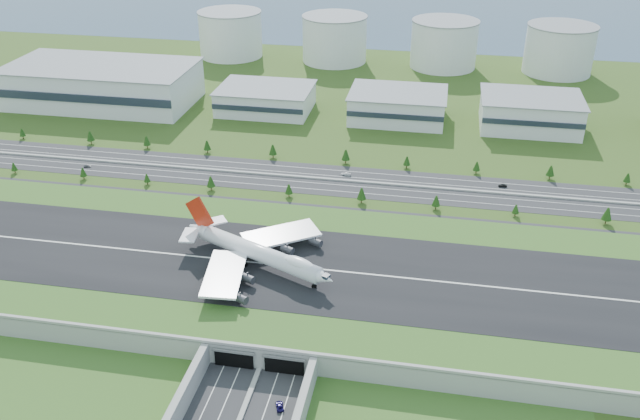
% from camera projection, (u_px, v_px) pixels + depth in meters
% --- Properties ---
extents(ground, '(1200.00, 1200.00, 0.00)m').
position_uv_depth(ground, '(293.00, 284.00, 266.20)').
color(ground, '#284716').
rests_on(ground, ground).
extents(airfield_deck, '(520.00, 100.00, 9.20)m').
position_uv_depth(airfield_deck, '(292.00, 275.00, 264.16)').
color(airfield_deck, gray).
rests_on(airfield_deck, ground).
extents(north_expressway, '(560.00, 36.00, 0.12)m').
position_uv_depth(north_expressway, '(333.00, 180.00, 348.31)').
color(north_expressway, '#28282B').
rests_on(north_expressway, ground).
extents(tree_row, '(508.11, 48.53, 8.19)m').
position_uv_depth(tree_row, '(364.00, 174.00, 344.53)').
color(tree_row, '#3D2819').
rests_on(tree_row, ground).
extents(hangar_west, '(120.00, 60.00, 25.00)m').
position_uv_depth(hangar_west, '(102.00, 84.00, 447.50)').
color(hangar_west, silver).
rests_on(hangar_west, ground).
extents(hangar_mid_a, '(58.00, 42.00, 15.00)m').
position_uv_depth(hangar_mid_a, '(266.00, 99.00, 436.54)').
color(hangar_mid_a, silver).
rests_on(hangar_mid_a, ground).
extents(hangar_mid_b, '(58.00, 42.00, 17.00)m').
position_uv_depth(hangar_mid_b, '(398.00, 106.00, 422.41)').
color(hangar_mid_b, silver).
rests_on(hangar_mid_b, ground).
extents(hangar_mid_c, '(58.00, 42.00, 19.00)m').
position_uv_depth(hangar_mid_c, '(530.00, 112.00, 409.09)').
color(hangar_mid_c, silver).
rests_on(hangar_mid_c, ground).
extents(fuel_tank_a, '(50.00, 50.00, 35.00)m').
position_uv_depth(fuel_tank_a, '(231.00, 34.00, 545.16)').
color(fuel_tank_a, white).
rests_on(fuel_tank_a, ground).
extents(fuel_tank_b, '(50.00, 50.00, 35.00)m').
position_uv_depth(fuel_tank_b, '(335.00, 39.00, 531.51)').
color(fuel_tank_b, white).
rests_on(fuel_tank_b, ground).
extents(fuel_tank_c, '(50.00, 50.00, 35.00)m').
position_uv_depth(fuel_tank_c, '(444.00, 44.00, 517.87)').
color(fuel_tank_c, white).
rests_on(fuel_tank_c, ground).
extents(fuel_tank_d, '(50.00, 50.00, 35.00)m').
position_uv_depth(fuel_tank_d, '(559.00, 50.00, 504.22)').
color(fuel_tank_d, white).
rests_on(fuel_tank_d, ground).
extents(bay_water, '(1200.00, 260.00, 0.06)m').
position_uv_depth(bay_water, '(396.00, 16.00, 681.19)').
color(bay_water, '#364D67').
rests_on(bay_water, ground).
extents(boeing_747, '(66.82, 61.72, 22.06)m').
position_uv_depth(boeing_747, '(257.00, 252.00, 260.17)').
color(boeing_747, white).
rests_on(boeing_747, airfield_deck).
extents(car_2, '(3.75, 5.25, 1.33)m').
position_uv_depth(car_2, '(280.00, 406.00, 207.24)').
color(car_2, '#120D44').
rests_on(car_2, ground).
extents(car_4, '(4.15, 2.46, 1.32)m').
position_uv_depth(car_4, '(87.00, 166.00, 362.01)').
color(car_4, slate).
rests_on(car_4, ground).
extents(car_5, '(4.32, 1.91, 1.38)m').
position_uv_depth(car_5, '(503.00, 186.00, 340.95)').
color(car_5, black).
rests_on(car_5, ground).
extents(car_7, '(5.56, 2.90, 1.54)m').
position_uv_depth(car_7, '(346.00, 174.00, 352.88)').
color(car_7, white).
rests_on(car_7, ground).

